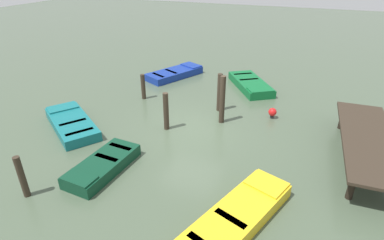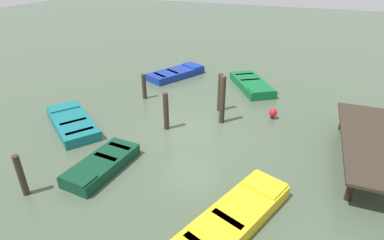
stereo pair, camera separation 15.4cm
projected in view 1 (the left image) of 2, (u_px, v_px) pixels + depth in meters
ground_plane at (192, 127)px, 13.04m from camera, size 80.00×80.00×0.00m
dock_segment at (368, 140)px, 10.51m from camera, size 5.73×1.85×0.95m
rowboat_dark_green at (103, 165)px, 10.27m from camera, size 2.79×1.34×0.46m
rowboat_yellow at (237, 217)px, 8.23m from camera, size 4.08×2.48×0.46m
rowboat_blue at (175, 73)px, 18.58m from camera, size 3.72×2.71×0.46m
rowboat_teal at (72, 123)px, 12.91m from camera, size 3.09×3.64×0.46m
rowboat_green at (251, 84)px, 16.95m from camera, size 3.67×3.09×0.46m
mooring_piling_far_left at (143, 87)px, 15.45m from camera, size 0.21×0.21×1.28m
mooring_piling_mid_left at (22, 177)px, 8.96m from camera, size 0.19×0.19×1.39m
mooring_piling_near_right at (166, 111)px, 12.56m from camera, size 0.22×0.22×1.61m
mooring_piling_center at (220, 93)px, 14.12m from camera, size 0.23×0.23×1.78m
mooring_piling_far_right at (222, 100)px, 12.98m from camera, size 0.23×0.23×2.10m
marker_buoy at (272, 112)px, 13.67m from camera, size 0.36×0.36×0.48m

